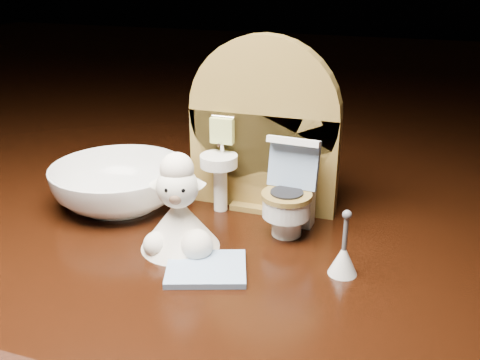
# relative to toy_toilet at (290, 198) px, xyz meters

# --- Properties ---
(backdrop_panel) EXTENTS (0.13, 0.05, 0.15)m
(backdrop_panel) POSITION_rel_toy_toilet_xyz_m (-0.03, 0.04, 0.04)
(backdrop_panel) COLOR olive
(backdrop_panel) RESTS_ON ground
(toy_toilet) EXTENTS (0.04, 0.05, 0.08)m
(toy_toilet) POSITION_rel_toy_toilet_xyz_m (0.00, 0.00, 0.00)
(toy_toilet) COLOR white
(toy_toilet) RESTS_ON ground
(bath_mat) EXTENTS (0.07, 0.06, 0.00)m
(bath_mat) POSITION_rel_toy_toilet_xyz_m (-0.04, -0.08, -0.03)
(bath_mat) COLOR #809DC3
(bath_mat) RESTS_ON ground
(toilet_brush) EXTENTS (0.02, 0.02, 0.05)m
(toilet_brush) POSITION_rel_toy_toilet_xyz_m (0.05, -0.05, -0.02)
(toilet_brush) COLOR white
(toilet_brush) RESTS_ON ground
(plush_lamb) EXTENTS (0.06, 0.06, 0.08)m
(plush_lamb) POSITION_rel_toy_toilet_xyz_m (-0.07, -0.05, -0.00)
(plush_lamb) COLOR white
(plush_lamb) RESTS_ON ground
(ceramic_bowl) EXTENTS (0.13, 0.13, 0.04)m
(ceramic_bowl) POSITION_rel_toy_toilet_xyz_m (-0.16, -0.00, -0.01)
(ceramic_bowl) COLOR white
(ceramic_bowl) RESTS_ON ground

